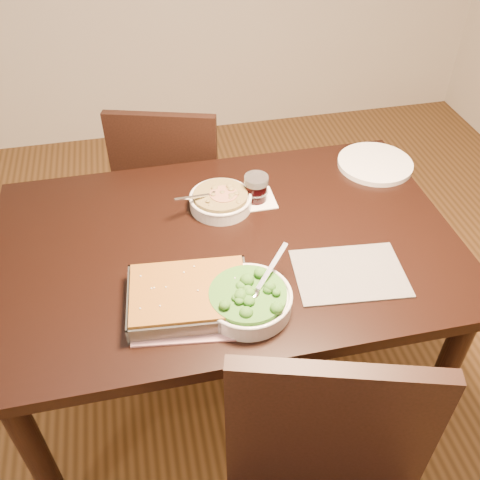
{
  "coord_description": "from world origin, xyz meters",
  "views": [
    {
      "loc": [
        -0.21,
        -1.19,
        1.83
      ],
      "look_at": [
        0.03,
        -0.06,
        0.8
      ],
      "focal_mm": 40.0,
      "sensor_mm": 36.0,
      "label": 1
    }
  ],
  "objects_px": {
    "broccoli_bowl": "(248,299)",
    "wine_tumbler": "(256,188)",
    "stew_bowl": "(221,200)",
    "baking_dish": "(189,296)",
    "dinner_plate": "(375,164)",
    "chair_far": "(173,185)",
    "table": "(227,263)"
  },
  "relations": [
    {
      "from": "stew_bowl",
      "to": "baking_dish",
      "type": "distance_m",
      "value": 0.43
    },
    {
      "from": "table",
      "to": "dinner_plate",
      "type": "bearing_deg",
      "value": 25.58
    },
    {
      "from": "table",
      "to": "dinner_plate",
      "type": "xyz_separation_m",
      "value": [
        0.6,
        0.29,
        0.1
      ]
    },
    {
      "from": "dinner_plate",
      "to": "wine_tumbler",
      "type": "bearing_deg",
      "value": -167.26
    },
    {
      "from": "stew_bowl",
      "to": "broccoli_bowl",
      "type": "xyz_separation_m",
      "value": [
        -0.01,
        -0.44,
        0.0
      ]
    },
    {
      "from": "wine_tumbler",
      "to": "stew_bowl",
      "type": "bearing_deg",
      "value": -173.58
    },
    {
      "from": "wine_tumbler",
      "to": "chair_far",
      "type": "relative_size",
      "value": 0.1
    },
    {
      "from": "table",
      "to": "baking_dish",
      "type": "distance_m",
      "value": 0.3
    },
    {
      "from": "table",
      "to": "dinner_plate",
      "type": "height_order",
      "value": "dinner_plate"
    },
    {
      "from": "stew_bowl",
      "to": "chair_far",
      "type": "distance_m",
      "value": 0.59
    },
    {
      "from": "table",
      "to": "wine_tumbler",
      "type": "height_order",
      "value": "wine_tumbler"
    },
    {
      "from": "baking_dish",
      "to": "stew_bowl",
      "type": "bearing_deg",
      "value": 73.23
    },
    {
      "from": "dinner_plate",
      "to": "broccoli_bowl",
      "type": "bearing_deg",
      "value": -136.81
    },
    {
      "from": "table",
      "to": "stew_bowl",
      "type": "relative_size",
      "value": 6.44
    },
    {
      "from": "dinner_plate",
      "to": "chair_far",
      "type": "bearing_deg",
      "value": 151.08
    },
    {
      "from": "stew_bowl",
      "to": "wine_tumbler",
      "type": "height_order",
      "value": "wine_tumbler"
    },
    {
      "from": "stew_bowl",
      "to": "broccoli_bowl",
      "type": "distance_m",
      "value": 0.44
    },
    {
      "from": "stew_bowl",
      "to": "baking_dish",
      "type": "relative_size",
      "value": 0.64
    },
    {
      "from": "baking_dish",
      "to": "chair_far",
      "type": "distance_m",
      "value": 0.95
    },
    {
      "from": "dinner_plate",
      "to": "chair_far",
      "type": "relative_size",
      "value": 0.3
    },
    {
      "from": "baking_dish",
      "to": "wine_tumbler",
      "type": "relative_size",
      "value": 3.84
    },
    {
      "from": "baking_dish",
      "to": "dinner_plate",
      "type": "distance_m",
      "value": 0.91
    },
    {
      "from": "broccoli_bowl",
      "to": "wine_tumbler",
      "type": "distance_m",
      "value": 0.47
    },
    {
      "from": "wine_tumbler",
      "to": "dinner_plate",
      "type": "xyz_separation_m",
      "value": [
        0.47,
        0.11,
        -0.04
      ]
    },
    {
      "from": "stew_bowl",
      "to": "dinner_plate",
      "type": "xyz_separation_m",
      "value": [
        0.59,
        0.12,
        -0.02
      ]
    },
    {
      "from": "broccoli_bowl",
      "to": "baking_dish",
      "type": "relative_size",
      "value": 0.69
    },
    {
      "from": "stew_bowl",
      "to": "baking_dish",
      "type": "xyz_separation_m",
      "value": [
        -0.16,
        -0.4,
        -0.0
      ]
    },
    {
      "from": "table",
      "to": "chair_far",
      "type": "xyz_separation_m",
      "value": [
        -0.11,
        0.68,
        -0.16
      ]
    },
    {
      "from": "wine_tumbler",
      "to": "chair_far",
      "type": "distance_m",
      "value": 0.63
    },
    {
      "from": "baking_dish",
      "to": "wine_tumbler",
      "type": "distance_m",
      "value": 0.5
    },
    {
      "from": "table",
      "to": "stew_bowl",
      "type": "distance_m",
      "value": 0.21
    },
    {
      "from": "chair_far",
      "to": "table",
      "type": "bearing_deg",
      "value": 115.52
    }
  ]
}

